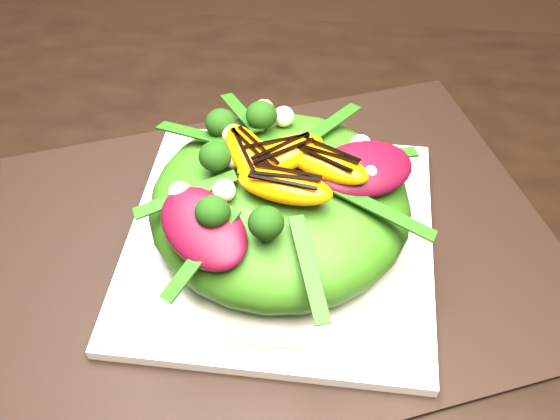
# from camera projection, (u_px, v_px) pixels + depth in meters

# --- Properties ---
(dining_table) EXTENTS (1.60, 0.90, 0.75)m
(dining_table) POSITION_uv_depth(u_px,v_px,m) (258.00, 352.00, 0.51)
(dining_table) COLOR black
(dining_table) RESTS_ON floor
(placemat) EXTENTS (0.55, 0.49, 0.00)m
(placemat) POSITION_uv_depth(u_px,v_px,m) (280.00, 245.00, 0.56)
(placemat) COLOR black
(placemat) RESTS_ON dining_table
(plate_base) EXTENTS (0.26, 0.26, 0.01)m
(plate_base) POSITION_uv_depth(u_px,v_px,m) (280.00, 240.00, 0.55)
(plate_base) COLOR white
(plate_base) RESTS_ON placemat
(salad_bowl) EXTENTS (0.24, 0.24, 0.02)m
(salad_bowl) POSITION_uv_depth(u_px,v_px,m) (280.00, 229.00, 0.54)
(salad_bowl) COLOR silver
(salad_bowl) RESTS_ON plate_base
(lettuce_mound) EXTENTS (0.26, 0.26, 0.07)m
(lettuce_mound) POSITION_uv_depth(u_px,v_px,m) (280.00, 203.00, 0.52)
(lettuce_mound) COLOR #2E6011
(lettuce_mound) RESTS_ON salad_bowl
(radicchio_leaf) EXTENTS (0.09, 0.08, 0.02)m
(radicchio_leaf) POSITION_uv_depth(u_px,v_px,m) (365.00, 169.00, 0.49)
(radicchio_leaf) COLOR #420717
(radicchio_leaf) RESTS_ON lettuce_mound
(orange_segment) EXTENTS (0.07, 0.04, 0.02)m
(orange_segment) POSITION_uv_depth(u_px,v_px,m) (268.00, 136.00, 0.51)
(orange_segment) COLOR orange
(orange_segment) RESTS_ON lettuce_mound
(broccoli_floret) EXTENTS (0.04, 0.04, 0.03)m
(broccoli_floret) POSITION_uv_depth(u_px,v_px,m) (195.00, 137.00, 0.51)
(broccoli_floret) COLOR #113309
(broccoli_floret) RESTS_ON lettuce_mound
(macadamia_nut) EXTENTS (0.02, 0.02, 0.02)m
(macadamia_nut) POSITION_uv_depth(u_px,v_px,m) (300.00, 225.00, 0.45)
(macadamia_nut) COLOR #FDF8B2
(macadamia_nut) RESTS_ON lettuce_mound
(balsamic_drizzle) EXTENTS (0.05, 0.01, 0.00)m
(balsamic_drizzle) POSITION_uv_depth(u_px,v_px,m) (267.00, 126.00, 0.50)
(balsamic_drizzle) COLOR black
(balsamic_drizzle) RESTS_ON orange_segment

